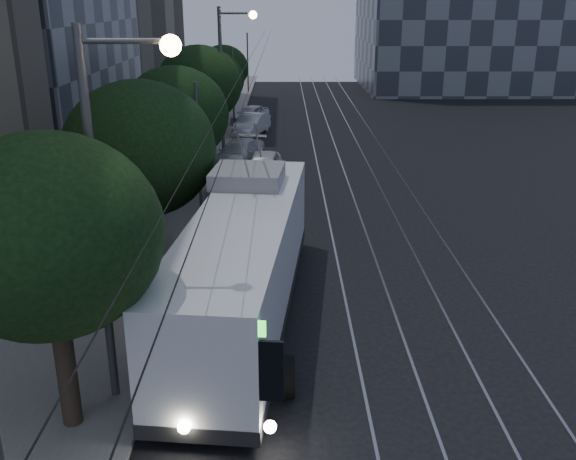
% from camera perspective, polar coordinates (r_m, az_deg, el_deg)
% --- Properties ---
extents(ground, '(120.00, 120.00, 0.00)m').
position_cam_1_polar(ground, '(19.08, 4.84, -8.98)').
color(ground, black).
rests_on(ground, ground).
extents(sidewalk, '(5.00, 90.00, 0.15)m').
position_cam_1_polar(sidewalk, '(38.19, -9.17, 5.82)').
color(sidewalk, gray).
rests_on(sidewalk, ground).
extents(tram_rails, '(4.52, 90.00, 0.02)m').
position_cam_1_polar(tram_rails, '(38.00, 5.99, 5.79)').
color(tram_rails, gray).
rests_on(tram_rails, ground).
extents(overhead_wires, '(2.23, 90.00, 6.00)m').
position_cam_1_polar(overhead_wires, '(37.22, -5.54, 10.95)').
color(overhead_wires, black).
rests_on(overhead_wires, ground).
extents(trolleybus, '(4.03, 13.13, 5.63)m').
position_cam_1_polar(trolleybus, '(19.19, -3.94, -2.81)').
color(trolleybus, silver).
rests_on(trolleybus, ground).
extents(pickup_silver, '(4.24, 7.05, 1.83)m').
position_cam_1_polar(pickup_silver, '(29.58, -3.77, 3.60)').
color(pickup_silver, '#B0B2B9').
rests_on(pickup_silver, ground).
extents(car_white_a, '(2.17, 4.65, 1.54)m').
position_cam_1_polar(car_white_a, '(34.25, -2.18, 5.64)').
color(car_white_a, silver).
rests_on(car_white_a, ground).
extents(car_white_b, '(3.47, 5.37, 1.45)m').
position_cam_1_polar(car_white_b, '(37.53, -4.39, 6.79)').
color(car_white_b, silver).
rests_on(car_white_b, ground).
extents(car_white_c, '(2.71, 4.69, 1.46)m').
position_cam_1_polar(car_white_c, '(46.47, -3.27, 9.36)').
color(car_white_c, silver).
rests_on(car_white_c, ground).
extents(car_white_d, '(3.28, 4.50, 1.42)m').
position_cam_1_polar(car_white_d, '(50.59, -3.38, 10.20)').
color(car_white_d, silver).
rests_on(car_white_d, ground).
extents(tree_0, '(4.71, 4.71, 6.78)m').
position_cam_1_polar(tree_0, '(13.90, -20.54, -0.51)').
color(tree_0, black).
rests_on(tree_0, ground).
extents(tree_1, '(5.34, 5.34, 6.63)m').
position_cam_1_polar(tree_1, '(23.21, -13.02, 7.01)').
color(tree_1, black).
rests_on(tree_1, ground).
extents(tree_2, '(4.75, 4.75, 6.48)m').
position_cam_1_polar(tree_2, '(29.31, -9.97, 10.03)').
color(tree_2, black).
rests_on(tree_2, ground).
extents(tree_3, '(4.87, 4.87, 6.79)m').
position_cam_1_polar(tree_3, '(37.72, -7.90, 12.68)').
color(tree_3, black).
rests_on(tree_3, ground).
extents(tree_4, '(4.23, 4.23, 5.88)m').
position_cam_1_polar(tree_4, '(45.38, -6.65, 13.13)').
color(tree_4, black).
rests_on(tree_4, ground).
extents(tree_5, '(4.03, 4.03, 5.79)m').
position_cam_1_polar(tree_5, '(52.90, -5.78, 14.10)').
color(tree_5, black).
rests_on(tree_5, ground).
extents(streetlamp_near, '(2.16, 0.44, 8.74)m').
position_cam_1_polar(streetlamp_near, '(14.35, -15.35, 3.59)').
color(streetlamp_near, '#575759').
rests_on(streetlamp_near, ground).
extents(streetlamp_far, '(2.17, 0.44, 8.79)m').
position_cam_1_polar(streetlamp_far, '(37.13, -5.35, 13.89)').
color(streetlamp_far, '#575759').
rests_on(streetlamp_far, ground).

